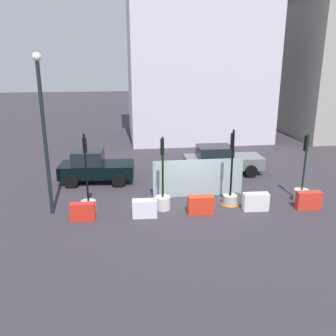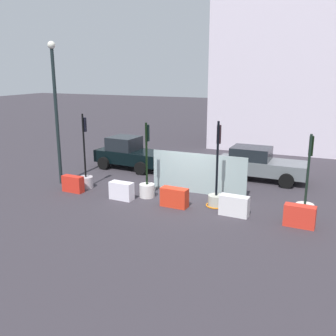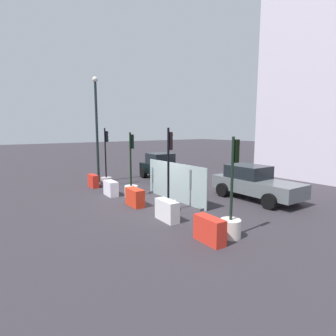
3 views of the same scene
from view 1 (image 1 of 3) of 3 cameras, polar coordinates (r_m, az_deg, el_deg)
ground_plane at (r=17.03m, az=4.49°, el=-5.98°), size 120.00×120.00×0.00m
traffic_light_0 at (r=16.47m, az=-12.41°, el=-4.92°), size 0.67×0.67×3.58m
traffic_light_1 at (r=16.46m, az=-0.82°, el=-4.65°), size 0.68×0.68×3.35m
traffic_light_2 at (r=17.18m, az=9.76°, el=-4.01°), size 0.83×0.83×3.57m
traffic_light_3 at (r=18.46m, az=20.28°, el=-3.26°), size 0.68×0.68×3.29m
construction_barrier_0 at (r=15.86m, az=-13.25°, el=-6.70°), size 1.06×0.43×0.76m
construction_barrier_1 at (r=15.76m, az=-3.69°, el=-6.37°), size 1.08×0.51×0.78m
construction_barrier_2 at (r=16.15m, az=5.16°, el=-5.76°), size 1.16×0.52×0.81m
construction_barrier_3 at (r=16.86m, az=13.60°, el=-5.18°), size 1.16×0.49×0.81m
construction_barrier_4 at (r=17.76m, az=21.18°, el=-4.73°), size 1.12×0.48×0.81m
car_grey_saloon at (r=21.64m, az=8.35°, el=1.28°), size 4.58×2.23×1.68m
car_black_sedan at (r=20.36m, az=-11.44°, el=0.20°), size 4.13×2.42×1.80m
building_main_facade at (r=31.30m, az=4.59°, el=17.60°), size 11.61×8.41×13.92m
street_lamp_post at (r=15.92m, az=-18.97°, el=6.52°), size 0.36×0.36×6.83m
site_fence_panel at (r=17.94m, az=4.77°, el=-1.69°), size 4.49×0.50×1.88m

